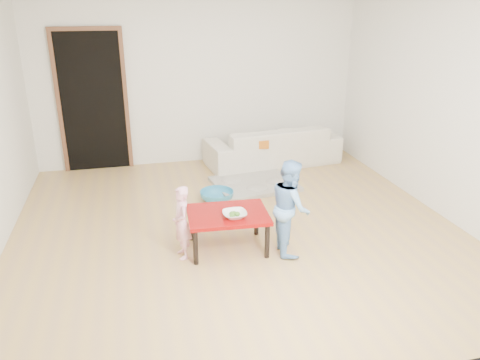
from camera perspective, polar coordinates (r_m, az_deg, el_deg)
name	(u,v)px	position (r m, az deg, el deg)	size (l,w,h in m)	color
floor	(236,226)	(5.44, -0.50, -5.67)	(5.00, 5.00, 0.01)	tan
back_wall	(199,80)	(7.41, -5.04, 12.06)	(5.00, 0.02, 2.60)	white
right_wall	(442,105)	(6.06, 23.42, 8.43)	(0.02, 5.00, 2.60)	white
doorway	(93,103)	(7.37, -17.48, 8.96)	(1.02, 0.08, 2.11)	brown
sofa	(273,145)	(7.44, 4.00, 4.26)	(2.09, 0.82, 0.61)	silver
cushion	(252,141)	(7.06, 1.47, 4.72)	(0.46, 0.41, 0.12)	#CD6916
red_table	(228,231)	(4.90, -1.50, -6.20)	(0.82, 0.62, 0.41)	#840707
bowl	(235,215)	(4.70, -0.66, -4.23)	(0.24, 0.24, 0.06)	white
broccoli	(235,215)	(4.70, -0.66, -4.25)	(0.12, 0.12, 0.06)	#2D5919
child_pink	(182,223)	(4.70, -7.14, -5.18)	(0.28, 0.18, 0.76)	pink
child_blue	(290,207)	(4.76, 6.16, -3.26)	(0.48, 0.38, 0.99)	#659FEB
basin	(217,196)	(6.09, -2.84, -1.97)	(0.44, 0.44, 0.14)	teal
blanket	(254,184)	(6.60, 1.74, -0.47)	(1.09, 0.91, 0.05)	#ABA597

